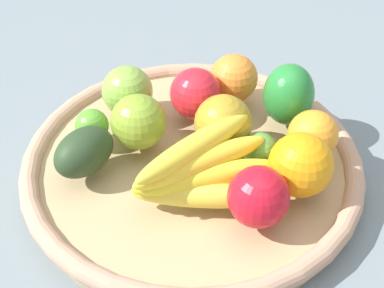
{
  "coord_description": "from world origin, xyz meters",
  "views": [
    {
      "loc": [
        0.43,
        -0.42,
        0.59
      ],
      "look_at": [
        0.0,
        0.0,
        0.06
      ],
      "focal_mm": 54.84,
      "sensor_mm": 36.0,
      "label": 1
    }
  ],
  "objects_px": {
    "lime_1": "(92,125)",
    "avocado": "(84,152)",
    "apple_1": "(138,122)",
    "orange_0": "(234,78)",
    "orange_2": "(301,165)",
    "apple_2": "(128,91)",
    "banana_bunch": "(202,170)",
    "lime_0": "(260,150)",
    "apple_4": "(259,197)",
    "apple_3": "(223,123)",
    "bell_pepper": "(289,94)",
    "orange_1": "(313,135)",
    "apple_0": "(196,94)"
  },
  "relations": [
    {
      "from": "orange_2",
      "to": "orange_1",
      "type": "bearing_deg",
      "value": 113.98
    },
    {
      "from": "banana_bunch",
      "to": "apple_2",
      "type": "relative_size",
      "value": 2.55
    },
    {
      "from": "lime_1",
      "to": "avocado",
      "type": "height_order",
      "value": "avocado"
    },
    {
      "from": "avocado",
      "to": "apple_3",
      "type": "bearing_deg",
      "value": 60.23
    },
    {
      "from": "apple_2",
      "to": "lime_1",
      "type": "bearing_deg",
      "value": -80.46
    },
    {
      "from": "bell_pepper",
      "to": "apple_2",
      "type": "distance_m",
      "value": 0.23
    },
    {
      "from": "apple_1",
      "to": "lime_0",
      "type": "distance_m",
      "value": 0.17
    },
    {
      "from": "apple_2",
      "to": "avocado",
      "type": "relative_size",
      "value": 0.84
    },
    {
      "from": "apple_1",
      "to": "banana_bunch",
      "type": "height_order",
      "value": "same"
    },
    {
      "from": "apple_1",
      "to": "orange_0",
      "type": "height_order",
      "value": "apple_1"
    },
    {
      "from": "lime_0",
      "to": "apple_2",
      "type": "bearing_deg",
      "value": -165.72
    },
    {
      "from": "apple_3",
      "to": "bell_pepper",
      "type": "bearing_deg",
      "value": 77.03
    },
    {
      "from": "apple_1",
      "to": "avocado",
      "type": "bearing_deg",
      "value": -96.71
    },
    {
      "from": "lime_0",
      "to": "apple_4",
      "type": "xyz_separation_m",
      "value": [
        0.06,
        -0.08,
        0.01
      ]
    },
    {
      "from": "apple_0",
      "to": "banana_bunch",
      "type": "relative_size",
      "value": 0.4
    },
    {
      "from": "orange_1",
      "to": "apple_2",
      "type": "bearing_deg",
      "value": -154.75
    },
    {
      "from": "apple_3",
      "to": "orange_0",
      "type": "distance_m",
      "value": 0.11
    },
    {
      "from": "apple_3",
      "to": "avocado",
      "type": "distance_m",
      "value": 0.19
    },
    {
      "from": "apple_3",
      "to": "orange_2",
      "type": "relative_size",
      "value": 0.96
    },
    {
      "from": "bell_pepper",
      "to": "apple_4",
      "type": "height_order",
      "value": "bell_pepper"
    },
    {
      "from": "bell_pepper",
      "to": "lime_0",
      "type": "bearing_deg",
      "value": 158.22
    },
    {
      "from": "apple_2",
      "to": "avocado",
      "type": "bearing_deg",
      "value": -64.98
    },
    {
      "from": "apple_1",
      "to": "avocado",
      "type": "height_order",
      "value": "apple_1"
    },
    {
      "from": "apple_3",
      "to": "orange_0",
      "type": "height_order",
      "value": "apple_3"
    },
    {
      "from": "apple_2",
      "to": "lime_0",
      "type": "bearing_deg",
      "value": 14.28
    },
    {
      "from": "apple_1",
      "to": "banana_bunch",
      "type": "bearing_deg",
      "value": -2.25
    },
    {
      "from": "orange_0",
      "to": "apple_2",
      "type": "bearing_deg",
      "value": -121.98
    },
    {
      "from": "lime_0",
      "to": "banana_bunch",
      "type": "bearing_deg",
      "value": -99.05
    },
    {
      "from": "apple_2",
      "to": "apple_0",
      "type": "bearing_deg",
      "value": 41.6
    },
    {
      "from": "apple_1",
      "to": "apple_2",
      "type": "bearing_deg",
      "value": 151.59
    },
    {
      "from": "lime_0",
      "to": "apple_4",
      "type": "height_order",
      "value": "apple_4"
    },
    {
      "from": "apple_1",
      "to": "lime_0",
      "type": "xyz_separation_m",
      "value": [
        0.14,
        0.09,
        -0.02
      ]
    },
    {
      "from": "lime_0",
      "to": "lime_1",
      "type": "bearing_deg",
      "value": -146.56
    },
    {
      "from": "bell_pepper",
      "to": "orange_2",
      "type": "bearing_deg",
      "value": -175.59
    },
    {
      "from": "orange_2",
      "to": "orange_1",
      "type": "xyz_separation_m",
      "value": [
        -0.03,
        0.06,
        -0.01
      ]
    },
    {
      "from": "orange_0",
      "to": "orange_2",
      "type": "bearing_deg",
      "value": -23.68
    },
    {
      "from": "apple_3",
      "to": "lime_0",
      "type": "distance_m",
      "value": 0.06
    },
    {
      "from": "apple_1",
      "to": "lime_0",
      "type": "bearing_deg",
      "value": 32.01
    },
    {
      "from": "apple_2",
      "to": "avocado",
      "type": "height_order",
      "value": "apple_2"
    },
    {
      "from": "apple_3",
      "to": "apple_2",
      "type": "distance_m",
      "value": 0.16
    },
    {
      "from": "apple_0",
      "to": "banana_bunch",
      "type": "xyz_separation_m",
      "value": [
        0.12,
        -0.11,
        0.0
      ]
    },
    {
      "from": "orange_2",
      "to": "avocado",
      "type": "distance_m",
      "value": 0.28
    },
    {
      "from": "apple_4",
      "to": "orange_0",
      "type": "xyz_separation_m",
      "value": [
        -0.19,
        0.16,
        -0.0
      ]
    },
    {
      "from": "apple_0",
      "to": "avocado",
      "type": "relative_size",
      "value": 0.84
    },
    {
      "from": "lime_0",
      "to": "orange_2",
      "type": "relative_size",
      "value": 0.57
    },
    {
      "from": "banana_bunch",
      "to": "orange_0",
      "type": "height_order",
      "value": "banana_bunch"
    },
    {
      "from": "apple_0",
      "to": "apple_4",
      "type": "xyz_separation_m",
      "value": [
        0.2,
        -0.09,
        0.0
      ]
    },
    {
      "from": "orange_2",
      "to": "apple_2",
      "type": "xyz_separation_m",
      "value": [
        -0.28,
        -0.05,
        -0.0
      ]
    },
    {
      "from": "bell_pepper",
      "to": "lime_1",
      "type": "distance_m",
      "value": 0.28
    },
    {
      "from": "apple_0",
      "to": "apple_1",
      "type": "bearing_deg",
      "value": -94.32
    }
  ]
}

